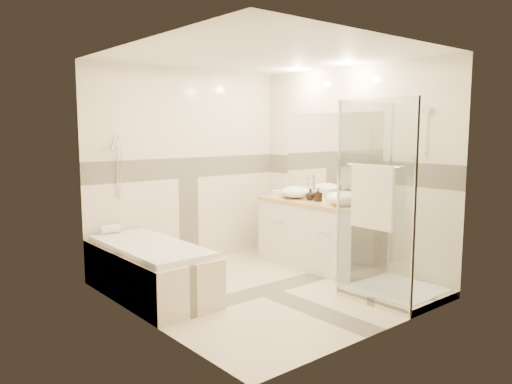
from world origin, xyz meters
TOP-DOWN VIEW (x-y plane):
  - room at (0.06, 0.01)m, footprint 2.82×3.02m
  - bathtub at (-1.02, 0.65)m, footprint 0.75×1.70m
  - vanity at (1.12, 0.30)m, footprint 0.58×1.62m
  - shower_enclosure at (0.83, -0.97)m, footprint 0.96×0.93m
  - vessel_sink_near at (1.10, 0.65)m, footprint 0.41×0.41m
  - vessel_sink_far at (1.10, -0.16)m, footprint 0.42×0.42m
  - faucet_near at (1.32, 0.65)m, footprint 0.12×0.03m
  - faucet_far at (1.32, -0.16)m, footprint 0.12×0.03m
  - amenity_bottle_a at (1.10, 0.25)m, footprint 0.08×0.08m
  - amenity_bottle_b at (1.10, 0.38)m, footprint 0.14×0.14m
  - folded_towels at (1.10, 0.93)m, footprint 0.18×0.25m
  - rolled_towel at (-1.13, 1.39)m, footprint 0.23×0.10m

SIDE VIEW (x-z plane):
  - bathtub at x=-1.02m, z-range 0.03..0.59m
  - vanity at x=1.12m, z-range 0.00..0.85m
  - shower_enclosure at x=0.83m, z-range -0.51..1.53m
  - rolled_towel at x=-1.13m, z-range 0.56..0.66m
  - folded_towels at x=1.10m, z-range 0.85..0.92m
  - amenity_bottle_b at x=1.10m, z-range 0.85..1.00m
  - vessel_sink_near at x=1.10m, z-range 0.85..1.01m
  - amenity_bottle_a at x=1.10m, z-range 0.85..1.01m
  - vessel_sink_far at x=1.10m, z-range 0.85..1.02m
  - faucet_near at x=1.32m, z-range 0.87..1.16m
  - faucet_far at x=1.32m, z-range 0.87..1.16m
  - room at x=0.06m, z-range 0.00..2.52m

